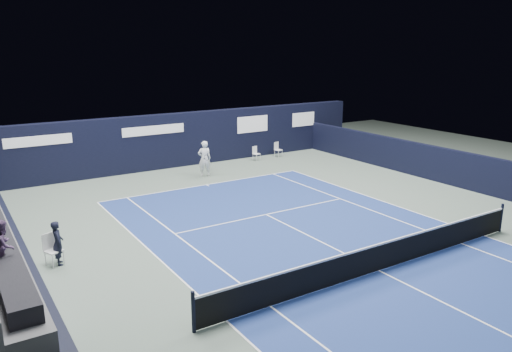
{
  "coord_description": "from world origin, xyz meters",
  "views": [
    {
      "loc": [
        -10.98,
        -10.01,
        6.82
      ],
      "look_at": [
        0.41,
        7.83,
        1.3
      ],
      "focal_mm": 35.0,
      "sensor_mm": 36.0,
      "label": 1
    }
  ],
  "objects_px": {
    "tennis_net": "(380,256)",
    "tennis_player": "(204,159)",
    "folding_chair_back_a": "(255,151)",
    "folding_chair_back_b": "(277,148)",
    "line_judge_chair": "(52,247)"
  },
  "relations": [
    {
      "from": "line_judge_chair",
      "to": "tennis_net",
      "type": "xyz_separation_m",
      "value": [
        8.51,
        -6.0,
        -0.1
      ]
    },
    {
      "from": "folding_chair_back_b",
      "to": "tennis_net",
      "type": "distance_m",
      "value": 16.97
    },
    {
      "from": "folding_chair_back_a",
      "to": "folding_chair_back_b",
      "type": "relative_size",
      "value": 0.94
    },
    {
      "from": "tennis_net",
      "to": "tennis_player",
      "type": "height_order",
      "value": "tennis_player"
    },
    {
      "from": "line_judge_chair",
      "to": "folding_chair_back_a",
      "type": "bearing_deg",
      "value": 10.32
    },
    {
      "from": "folding_chair_back_a",
      "to": "folding_chair_back_b",
      "type": "height_order",
      "value": "folding_chair_back_b"
    },
    {
      "from": "tennis_net",
      "to": "tennis_player",
      "type": "xyz_separation_m",
      "value": [
        0.75,
        13.5,
        0.46
      ]
    },
    {
      "from": "folding_chair_back_b",
      "to": "line_judge_chair",
      "type": "xyz_separation_m",
      "value": [
        -15.44,
        -9.49,
        0.08
      ]
    },
    {
      "from": "folding_chair_back_b",
      "to": "tennis_player",
      "type": "bearing_deg",
      "value": -175.95
    },
    {
      "from": "tennis_net",
      "to": "tennis_player",
      "type": "bearing_deg",
      "value": 86.82
    },
    {
      "from": "tennis_net",
      "to": "folding_chair_back_a",
      "type": "bearing_deg",
      "value": 71.41
    },
    {
      "from": "line_judge_chair",
      "to": "tennis_player",
      "type": "height_order",
      "value": "tennis_player"
    },
    {
      "from": "folding_chair_back_b",
      "to": "tennis_player",
      "type": "distance_m",
      "value": 6.51
    },
    {
      "from": "line_judge_chair",
      "to": "tennis_player",
      "type": "distance_m",
      "value": 11.92
    },
    {
      "from": "folding_chair_back_a",
      "to": "tennis_net",
      "type": "distance_m",
      "value": 16.21
    }
  ]
}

